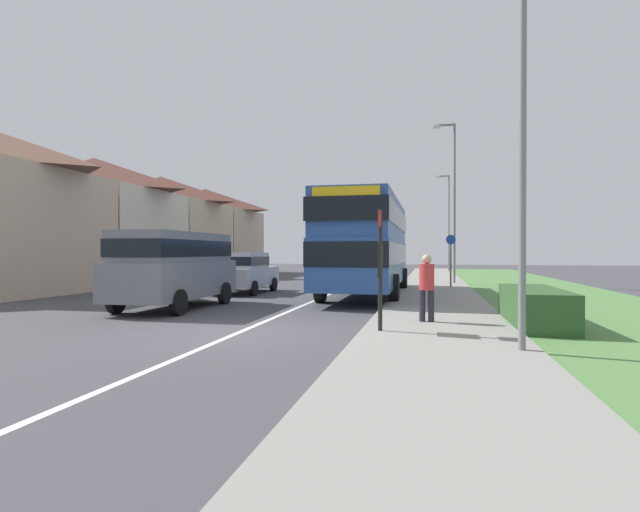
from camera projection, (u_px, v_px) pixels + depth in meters
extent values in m
plane|color=#424247|center=(239.00, 332.00, 10.70)|extent=(120.00, 120.00, 0.00)
cube|color=silver|center=(320.00, 298.00, 18.51)|extent=(0.14, 60.00, 0.01)
cube|color=gray|center=(437.00, 305.00, 15.66)|extent=(3.20, 68.00, 0.12)
cube|color=#517F42|center=(586.00, 309.00, 14.73)|extent=(6.00, 68.00, 0.08)
cube|color=#2D5128|center=(535.00, 309.00, 11.25)|extent=(1.10, 3.51, 0.90)
cube|color=#284C93|center=(367.00, 262.00, 19.53)|extent=(2.50, 10.25, 1.65)
cube|color=#284C93|center=(367.00, 221.00, 19.52)|extent=(2.45, 10.05, 1.55)
cube|color=black|center=(367.00, 254.00, 19.53)|extent=(2.53, 10.31, 0.76)
cube|color=black|center=(367.00, 219.00, 19.52)|extent=(2.53, 10.31, 0.72)
cube|color=gold|center=(346.00, 194.00, 14.56)|extent=(2.00, 0.08, 0.44)
cylinder|color=black|center=(348.00, 279.00, 22.91)|extent=(0.30, 1.00, 1.00)
cylinder|color=black|center=(404.00, 279.00, 22.38)|extent=(0.30, 1.00, 1.00)
cylinder|color=black|center=(320.00, 288.00, 17.05)|extent=(0.30, 1.00, 1.00)
cylinder|color=black|center=(394.00, 289.00, 16.52)|extent=(0.30, 1.00, 1.00)
cube|color=slate|center=(175.00, 279.00, 15.24)|extent=(1.95, 4.99, 1.07)
cube|color=slate|center=(175.00, 247.00, 15.24)|extent=(1.72, 4.59, 0.88)
cube|color=black|center=(175.00, 249.00, 15.24)|extent=(1.76, 4.64, 0.49)
cylinder|color=black|center=(172.00, 292.00, 16.96)|extent=(0.20, 0.72, 0.72)
cylinder|color=black|center=(225.00, 293.00, 16.55)|extent=(0.20, 0.72, 0.72)
cylinder|color=black|center=(116.00, 301.00, 13.94)|extent=(0.20, 0.72, 0.72)
cylinder|color=black|center=(179.00, 302.00, 13.53)|extent=(0.20, 0.72, 0.72)
cube|color=#B7B7BC|center=(244.00, 277.00, 21.01)|extent=(1.82, 4.10, 0.77)
cube|color=#B7B7BC|center=(242.00, 260.00, 20.80)|extent=(1.60, 2.26, 0.63)
cube|color=black|center=(242.00, 261.00, 20.80)|extent=(1.64, 2.28, 0.35)
cylinder|color=black|center=(235.00, 284.00, 22.45)|extent=(0.20, 0.60, 0.60)
cylinder|color=black|center=(273.00, 284.00, 22.06)|extent=(0.20, 0.60, 0.60)
cylinder|color=black|center=(211.00, 288.00, 19.96)|extent=(0.20, 0.60, 0.60)
cylinder|color=black|center=(254.00, 288.00, 19.58)|extent=(0.20, 0.60, 0.60)
cylinder|color=#23232D|center=(422.00, 308.00, 11.54)|extent=(0.14, 0.14, 0.85)
cylinder|color=#23232D|center=(431.00, 308.00, 11.50)|extent=(0.14, 0.14, 0.85)
cylinder|color=#BF3333|center=(427.00, 277.00, 11.52)|extent=(0.34, 0.34, 0.60)
sphere|color=tan|center=(427.00, 259.00, 11.51)|extent=(0.22, 0.22, 0.22)
cylinder|color=black|center=(380.00, 273.00, 10.19)|extent=(0.09, 0.09, 2.60)
cube|color=red|center=(380.00, 219.00, 10.18)|extent=(0.04, 0.44, 0.32)
cube|color=black|center=(380.00, 261.00, 10.21)|extent=(0.06, 0.52, 0.68)
cylinder|color=slate|center=(451.00, 267.00, 23.10)|extent=(0.08, 0.08, 2.10)
cylinder|color=blue|center=(451.00, 240.00, 23.09)|extent=(0.44, 0.03, 0.44)
cylinder|color=slate|center=(523.00, 143.00, 8.16)|extent=(0.12, 0.12, 7.02)
cylinder|color=slate|center=(454.00, 205.00, 25.92)|extent=(0.12, 0.12, 8.38)
cube|color=slate|center=(446.00, 125.00, 25.98)|extent=(0.90, 0.10, 0.10)
cube|color=silver|center=(437.00, 127.00, 26.08)|extent=(0.36, 0.20, 0.14)
cylinder|color=slate|center=(449.00, 224.00, 42.02)|extent=(0.12, 0.12, 8.17)
cube|color=slate|center=(444.00, 176.00, 42.09)|extent=(0.90, 0.10, 0.10)
cube|color=silver|center=(438.00, 177.00, 42.18)|extent=(0.36, 0.20, 0.14)
cube|color=beige|center=(94.00, 237.00, 27.51)|extent=(7.84, 6.81, 5.06)
pyramid|color=brown|center=(94.00, 175.00, 27.49)|extent=(7.84, 6.81, 1.85)
cube|color=#C1A88E|center=(160.00, 240.00, 34.30)|extent=(7.84, 6.81, 5.06)
pyramid|color=brown|center=(160.00, 190.00, 34.27)|extent=(7.84, 6.81, 1.85)
cube|color=tan|center=(205.00, 242.00, 41.08)|extent=(7.84, 6.81, 5.06)
pyramid|color=brown|center=(205.00, 200.00, 41.06)|extent=(7.84, 6.81, 1.85)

